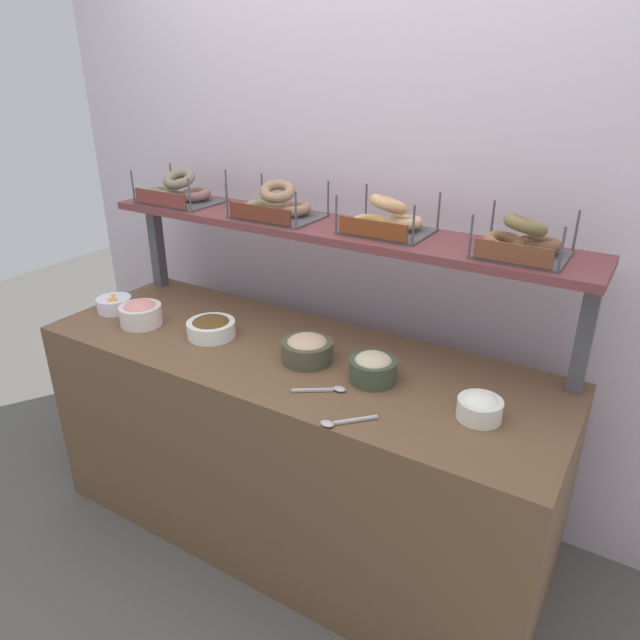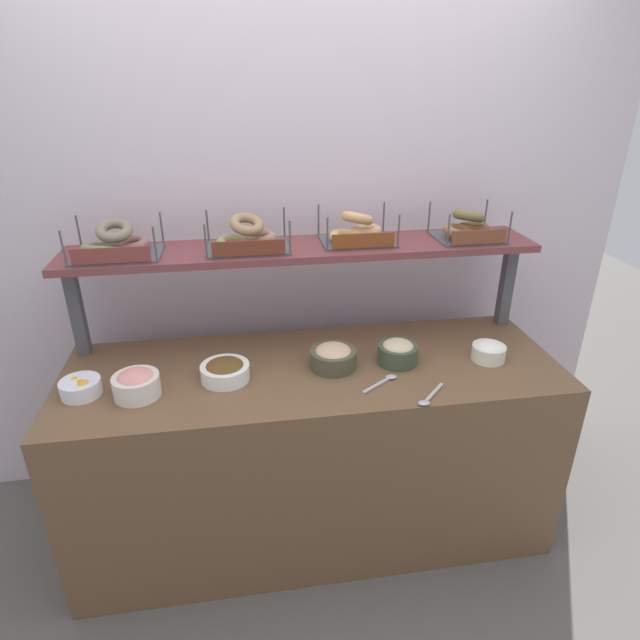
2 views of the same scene
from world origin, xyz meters
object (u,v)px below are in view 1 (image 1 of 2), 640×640
at_px(serving_spoon_near_plate, 327,389).
at_px(bagel_basket_cinnamon_raisin, 522,241).
at_px(bowl_tuna_salad, 373,367).
at_px(serving_spoon_by_edge, 340,422).
at_px(bagel_basket_poppy, 179,192).
at_px(bagel_basket_plain, 387,220).
at_px(bowl_hummus, 307,348).
at_px(bowl_fruit_salad, 114,304).
at_px(bagel_basket_everything, 277,206).
at_px(bowl_lox_spread, 141,313).
at_px(bowl_cream_cheese, 480,407).
at_px(bowl_chocolate_spread, 211,327).

xyz_separation_m(serving_spoon_near_plate, bagel_basket_cinnamon_raisin, (0.46, 0.42, 0.47)).
xyz_separation_m(bowl_tuna_salad, serving_spoon_near_plate, (-0.09, -0.14, -0.04)).
height_order(serving_spoon_by_edge, bagel_basket_poppy, bagel_basket_poppy).
bearing_deg(bagel_basket_poppy, bagel_basket_plain, 2.21).
relative_size(bowl_hummus, bagel_basket_poppy, 0.56).
distance_m(bowl_fruit_salad, bagel_basket_everything, 0.85).
bearing_deg(bowl_fruit_salad, bagel_basket_cinnamon_raisin, 11.72).
relative_size(bowl_fruit_salad, bagel_basket_cinnamon_raisin, 0.53).
distance_m(serving_spoon_by_edge, bagel_basket_everything, 0.96).
xyz_separation_m(bowl_fruit_salad, serving_spoon_near_plate, (1.13, -0.09, -0.03)).
height_order(bowl_lox_spread, serving_spoon_by_edge, bowl_lox_spread).
distance_m(bowl_hummus, bowl_fruit_salad, 0.96).
height_order(bowl_hummus, bagel_basket_poppy, bagel_basket_poppy).
distance_m(bowl_hummus, bagel_basket_poppy, 0.96).
relative_size(bowl_tuna_salad, bagel_basket_cinnamon_raisin, 0.59).
distance_m(bowl_cream_cheese, bowl_tuna_salad, 0.38).
bearing_deg(bowl_lox_spread, bagel_basket_plain, 23.52).
relative_size(bowl_lox_spread, bowl_tuna_salad, 1.04).
bearing_deg(bagel_basket_plain, bowl_cream_cheese, -34.50).
bearing_deg(bowl_fruit_salad, bowl_chocolate_spread, 3.06).
height_order(bowl_tuna_salad, bowl_hummus, bowl_tuna_salad).
bearing_deg(bagel_basket_poppy, bagel_basket_everything, 0.98).
bearing_deg(bagel_basket_cinnamon_raisin, bowl_tuna_salad, -142.69).
relative_size(bowl_hummus, serving_spoon_by_edge, 1.37).
height_order(bowl_hummus, bagel_basket_cinnamon_raisin, bagel_basket_cinnamon_raisin).
bearing_deg(bowl_hummus, serving_spoon_by_edge, -43.79).
relative_size(bowl_cream_cheese, bowl_lox_spread, 0.81).
relative_size(bowl_chocolate_spread, bowl_hummus, 1.01).
xyz_separation_m(bagel_basket_poppy, bagel_basket_plain, (0.98, 0.04, -0.00)).
xyz_separation_m(bowl_fruit_salad, bagel_basket_poppy, (0.14, 0.32, 0.44)).
distance_m(bowl_tuna_salad, bowl_fruit_salad, 1.23).
bearing_deg(bagel_basket_plain, bagel_basket_everything, -176.43).
bearing_deg(bowl_cream_cheese, bagel_basket_poppy, 168.32).
relative_size(bowl_cream_cheese, serving_spoon_by_edge, 1.00).
bearing_deg(bagel_basket_plain, bowl_lox_spread, -156.48).
distance_m(bowl_cream_cheese, bagel_basket_poppy, 1.57).
bearing_deg(bowl_lox_spread, bowl_tuna_salad, 4.91).
bearing_deg(bowl_cream_cheese, bagel_basket_everything, 161.94).
bearing_deg(bowl_hummus, bagel_basket_plain, 63.18).
xyz_separation_m(bowl_tuna_salad, bagel_basket_everything, (-0.58, 0.28, 0.43)).
relative_size(bowl_tuna_salad, bagel_basket_plain, 0.54).
distance_m(serving_spoon_by_edge, bagel_basket_cinnamon_raisin, 0.81).
relative_size(bowl_cream_cheese, serving_spoon_near_plate, 0.87).
xyz_separation_m(bowl_fruit_salad, bagel_basket_everything, (0.65, 0.33, 0.44)).
xyz_separation_m(bowl_cream_cheese, bowl_lox_spread, (-1.40, -0.05, 0.01)).
bearing_deg(bagel_basket_everything, bagel_basket_poppy, -179.02).
relative_size(bowl_chocolate_spread, serving_spoon_near_plate, 1.21).
height_order(bowl_tuna_salad, serving_spoon_by_edge, bowl_tuna_salad).
bearing_deg(bowl_tuna_salad, bowl_hummus, 178.82).
bearing_deg(bagel_basket_cinnamon_raisin, bagel_basket_plain, 176.99).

